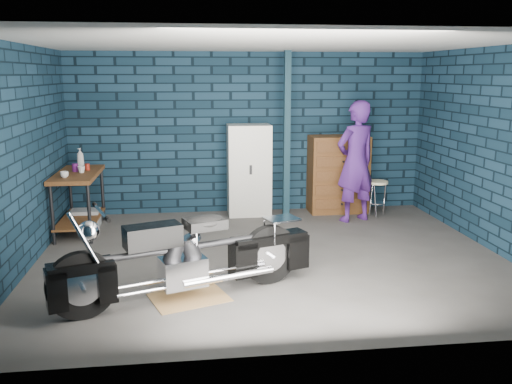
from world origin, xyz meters
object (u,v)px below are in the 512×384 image
Objects in this scene: motorcycle at (188,250)px; locker at (249,170)px; workbench at (79,202)px; storage_bin at (85,218)px; person at (356,162)px; tool_chest at (338,174)px; shop_stool at (377,199)px.

locker reaches higher than motorcycle.
locker is at bearing 15.16° from workbench.
storage_bin is (-1.60, 2.99, -0.40)m from motorcycle.
motorcycle is at bearing -106.74° from locker.
tool_chest is at bearing -101.09° from person.
tool_chest is (1.54, 0.00, -0.10)m from locker.
shop_stool is (2.08, -0.45, -0.45)m from locker.
motorcycle reaches higher than workbench.
person is 0.69m from tool_chest.
motorcycle is at bearing -126.85° from tool_chest.
locker reaches higher than storage_bin.
tool_chest is 0.79m from shop_stool.
shop_stool is (0.44, 0.16, -0.66)m from person.
person reaches higher than shop_stool.
motorcycle is 1.25× the size of person.
shop_stool is (3.12, 2.98, -0.23)m from motorcycle.
locker reaches higher than shop_stool.
motorcycle is 4.28m from tool_chest.
locker is at bearing 53.83° from motorcycle.
locker reaches higher than tool_chest.
shop_stool is (4.71, -0.01, 0.17)m from storage_bin.
person is 1.76m from locker.
storage_bin is at bearing -173.97° from tool_chest.
locker is at bearing 180.00° from tool_chest.
storage_bin is 4.71m from shop_stool.
person is 3.16× the size of shop_stool.
tool_chest reaches higher than storage_bin.
tool_chest is at bearing 9.72° from workbench.
motorcycle is 1.85× the size of tool_chest.
tool_chest is (2.57, 3.43, 0.12)m from motorcycle.
locker is at bearing 9.51° from storage_bin.
motorcycle is at bearing -136.32° from shop_stool.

